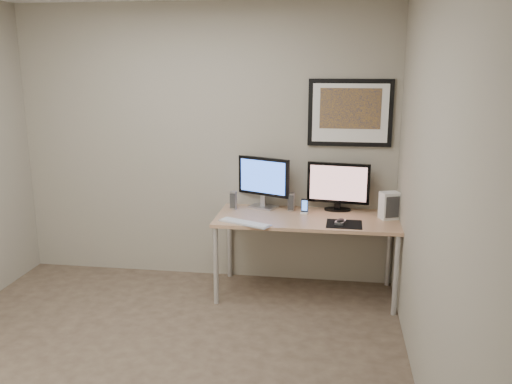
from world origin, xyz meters
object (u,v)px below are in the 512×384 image
Objects in this scene: speaker_left at (233,200)px; desk at (307,224)px; monitor_large at (264,180)px; fan_unit at (389,205)px; framed_art at (350,113)px; monitor_tv at (338,185)px; phone_dock at (305,206)px; speaker_right at (291,202)px; keyboard at (245,223)px.

desk is at bearing -10.84° from speaker_left.
monitor_large is 2.08× the size of fan_unit.
fan_unit is at bearing 12.89° from monitor_large.
framed_art is 0.90m from fan_unit.
monitor_tv is 0.50m from fan_unit.
fan_unit is (1.13, -0.20, -0.15)m from monitor_large.
monitor_large is 0.69m from monitor_tv.
monitor_tv is at bearing 133.40° from fan_unit.
phone_dock is at bearing -146.46° from monitor_tv.
framed_art is at bearing 11.94° from speaker_left.
monitor_large is 0.33m from speaker_right.
fan_unit reaches higher than speaker_right.
desk is 0.73m from speaker_left.
framed_art is 1.00m from monitor_large.
phone_dock is (0.39, -0.14, -0.20)m from monitor_large.
keyboard is 1.96× the size of fan_unit.
desk is 9.54× the size of speaker_right.
monitor_tv is 0.97m from keyboard.
speaker_right is at bearing 148.76° from fan_unit.
monitor_large is at bearing 164.44° from speaker_right.
framed_art is 1.38m from keyboard.
framed_art is 1.33m from speaker_left.
monitor_large is 1.06× the size of keyboard.
keyboard is (-0.49, -0.39, -0.06)m from phone_dock.
framed_art is 0.93m from phone_dock.
monitor_tv is at bearing 6.34° from speaker_right.
framed_art reaches higher than monitor_tv.
speaker_right is (-0.51, -0.14, -0.81)m from framed_art.
fan_unit reaches higher than phone_dock.
framed_art is 1.60× the size of keyboard.
monitor_large is 0.34m from speaker_left.
fan_unit is (0.44, -0.20, -0.12)m from monitor_tv.
speaker_right is (-0.16, 0.19, 0.15)m from desk.
speaker_right is at bearing 9.53° from monitor_large.
keyboard is (-0.78, -0.53, -0.23)m from monitor_tv.
monitor_large reaches higher than monitor_tv.
monitor_tv is 2.38× the size of fan_unit.
keyboard reaches higher than desk.
monitor_large is 0.60m from keyboard.
phone_dock is at bearing -2.18° from speaker_left.
monitor_large reaches higher than keyboard.
keyboard is (-0.35, -0.47, -0.08)m from speaker_right.
framed_art reaches higher than speaker_right.
monitor_large is at bearing 169.93° from phone_dock.
framed_art reaches higher than desk.
speaker_left is at bearing 135.47° from keyboard.
monitor_tv is at bearing 22.99° from monitor_large.
monitor_tv is at bearing 36.21° from phone_dock.
monitor_large is (-0.77, -0.08, -0.63)m from framed_art.
monitor_tv reaches higher than phone_dock.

